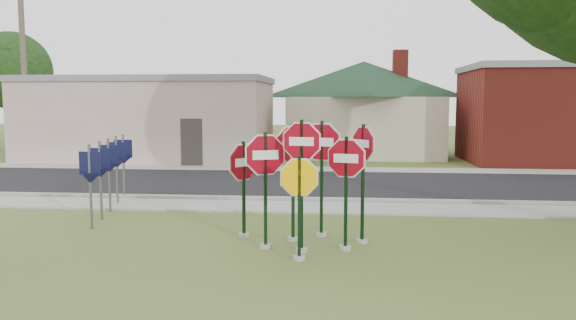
# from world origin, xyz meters

# --- Properties ---
(ground) EXTENTS (120.00, 120.00, 0.00)m
(ground) POSITION_xyz_m (0.00, 0.00, 0.00)
(ground) COLOR #405620
(ground) RESTS_ON ground
(sidewalk_near) EXTENTS (60.00, 1.60, 0.06)m
(sidewalk_near) POSITION_xyz_m (0.00, 5.50, 0.03)
(sidewalk_near) COLOR gray
(sidewalk_near) RESTS_ON ground
(road) EXTENTS (60.00, 7.00, 0.04)m
(road) POSITION_xyz_m (0.00, 10.00, 0.02)
(road) COLOR black
(road) RESTS_ON ground
(sidewalk_far) EXTENTS (60.00, 1.60, 0.06)m
(sidewalk_far) POSITION_xyz_m (0.00, 14.30, 0.03)
(sidewalk_far) COLOR gray
(sidewalk_far) RESTS_ON ground
(curb) EXTENTS (60.00, 0.20, 0.14)m
(curb) POSITION_xyz_m (0.00, 6.50, 0.07)
(curb) COLOR gray
(curb) RESTS_ON ground
(stop_sign_center) EXTENTS (1.05, 0.24, 2.74)m
(stop_sign_center) POSITION_xyz_m (0.06, 0.95, 1.71)
(stop_sign_center) COLOR gray
(stop_sign_center) RESTS_ON ground
(stop_sign_yellow) EXTENTS (1.00, 0.24, 2.08)m
(stop_sign_yellow) POSITION_xyz_m (0.06, 0.39, 1.22)
(stop_sign_yellow) COLOR gray
(stop_sign_yellow) RESTS_ON ground
(stop_sign_left) EXTENTS (1.08, 0.46, 2.50)m
(stop_sign_left) POSITION_xyz_m (-0.69, 1.17, 1.55)
(stop_sign_left) COLOR gray
(stop_sign_left) RESTS_ON ground
(stop_sign_right) EXTENTS (1.05, 0.33, 2.41)m
(stop_sign_right) POSITION_xyz_m (0.93, 1.20, 1.48)
(stop_sign_right) COLOR gray
(stop_sign_right) RESTS_ON ground
(stop_sign_back_right) EXTENTS (1.14, 0.29, 2.69)m
(stop_sign_back_right) POSITION_xyz_m (0.41, 2.31, 1.70)
(stop_sign_back_right) COLOR gray
(stop_sign_back_right) RESTS_ON ground
(stop_sign_back_left) EXTENTS (0.98, 0.52, 2.64)m
(stop_sign_back_left) POSITION_xyz_m (-0.18, 1.84, 1.65)
(stop_sign_back_left) COLOR gray
(stop_sign_back_left) RESTS_ON ground
(stop_sign_far_right) EXTENTS (0.57, 0.83, 2.62)m
(stop_sign_far_right) POSITION_xyz_m (1.29, 1.78, 1.61)
(stop_sign_far_right) COLOR gray
(stop_sign_far_right) RESTS_ON ground
(stop_sign_far_left) EXTENTS (0.70, 0.92, 2.24)m
(stop_sign_far_left) POSITION_xyz_m (-1.30, 2.09, 1.35)
(stop_sign_far_left) COLOR gray
(stop_sign_far_left) RESTS_ON ground
(route_sign_row) EXTENTS (1.43, 4.63, 2.00)m
(route_sign_row) POSITION_xyz_m (-5.40, 4.50, 1.22)
(route_sign_row) COLOR #59595E
(route_sign_row) RESTS_ON ground
(building_stucco) EXTENTS (12.20, 6.20, 4.20)m
(building_stucco) POSITION_xyz_m (-9.00, 18.00, 2.15)
(building_stucco) COLOR beige
(building_stucco) RESTS_ON ground
(building_house) EXTENTS (11.60, 11.60, 6.20)m
(building_house) POSITION_xyz_m (2.00, 22.00, 3.65)
(building_house) COLOR beige
(building_house) RESTS_ON ground
(building_brick) EXTENTS (10.20, 6.20, 4.75)m
(building_brick) POSITION_xyz_m (12.00, 18.50, 2.40)
(building_brick) COLOR maroon
(building_brick) RESTS_ON ground
(utility_pole_near) EXTENTS (2.20, 0.26, 9.50)m
(utility_pole_near) POSITION_xyz_m (-14.00, 15.20, 4.97)
(utility_pole_near) COLOR #45392E
(utility_pole_near) RESTS_ON ground
(bg_tree_left) EXTENTS (4.90, 4.90, 7.35)m
(bg_tree_left) POSITION_xyz_m (-20.00, 24.00, 4.88)
(bg_tree_left) COLOR black
(bg_tree_left) RESTS_ON ground
(pedestrian) EXTENTS (0.62, 0.47, 1.52)m
(pedestrian) POSITION_xyz_m (-2.48, 14.47, 0.82)
(pedestrian) COLOR black
(pedestrian) RESTS_ON sidewalk_far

